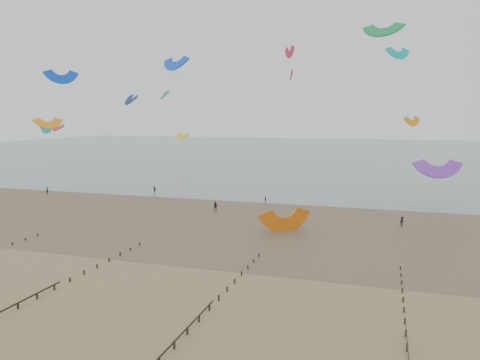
# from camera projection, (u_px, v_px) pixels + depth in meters

# --- Properties ---
(ground) EXTENTS (500.00, 500.00, 0.00)m
(ground) POSITION_uv_depth(u_px,v_px,m) (197.00, 284.00, 52.58)
(ground) COLOR brown
(ground) RESTS_ON ground
(sea_and_shore) EXTENTS (500.00, 665.00, 0.03)m
(sea_and_shore) POSITION_uv_depth(u_px,v_px,m) (248.00, 218.00, 86.31)
(sea_and_shore) COLOR #475654
(sea_and_shore) RESTS_ON ground
(kitesurfer_lead) EXTENTS (0.76, 0.63, 1.79)m
(kitesurfer_lead) POSITION_uv_depth(u_px,v_px,m) (47.00, 190.00, 113.36)
(kitesurfer_lead) COLOR black
(kitesurfer_lead) RESTS_ON ground
(kitesurfers) EXTENTS (122.33, 19.88, 1.85)m
(kitesurfers) POSITION_uv_depth(u_px,v_px,m) (447.00, 214.00, 86.07)
(kitesurfers) COLOR black
(kitesurfers) RESTS_ON ground
(grounded_kite) EXTENTS (9.70, 9.46, 4.21)m
(grounded_kite) POSITION_uv_depth(u_px,v_px,m) (285.00, 231.00, 76.91)
(grounded_kite) COLOR #D9600D
(grounded_kite) RESTS_ON ground
(kites_airborne) EXTENTS (242.80, 107.97, 40.33)m
(kites_airborne) POSITION_uv_depth(u_px,v_px,m) (289.00, 107.00, 140.11)
(kites_airborne) COLOR yellow
(kites_airborne) RESTS_ON ground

